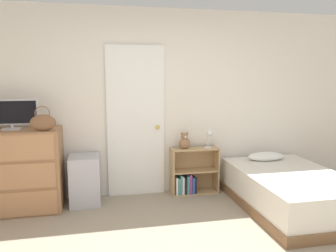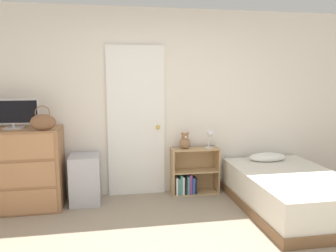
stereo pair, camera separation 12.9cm
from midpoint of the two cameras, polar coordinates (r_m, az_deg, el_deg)
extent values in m
cube|color=silver|center=(4.55, -3.83, 3.98)|extent=(10.00, 0.06, 2.55)
cube|color=white|center=(4.50, -6.46, 0.72)|extent=(0.78, 0.04, 2.06)
sphere|color=gold|center=(4.51, -2.63, -0.23)|extent=(0.06, 0.06, 0.06)
cube|color=#996B47|center=(4.46, -25.40, -6.99)|extent=(1.03, 0.53, 1.01)
cube|color=#AB774F|center=(4.31, -25.95, -12.25)|extent=(0.95, 0.01, 0.30)
cube|color=#AB774F|center=(4.21, -26.26, -7.98)|extent=(0.95, 0.01, 0.30)
cube|color=#AB774F|center=(4.13, -26.57, -3.51)|extent=(0.95, 0.01, 0.30)
cube|color=#B7B7BC|center=(4.38, -26.24, -0.43)|extent=(0.21, 0.16, 0.02)
cylinder|color=#B7B7BC|center=(4.38, -26.26, -0.07)|extent=(0.04, 0.04, 0.04)
cube|color=#B7B7BC|center=(4.36, -26.42, 2.17)|extent=(0.61, 0.02, 0.31)
cube|color=black|center=(4.34, -26.46, 2.15)|extent=(0.57, 0.01, 0.27)
ellipsoid|color=brown|center=(4.09, -21.81, 0.52)|extent=(0.29, 0.09, 0.19)
torus|color=brown|center=(4.07, -21.89, 2.08)|extent=(0.17, 0.01, 0.17)
cube|color=#ADADB7|center=(4.44, -15.07, -9.04)|extent=(0.38, 0.43, 0.64)
cube|color=tan|center=(4.60, -0.09, -7.99)|extent=(0.02, 0.25, 0.65)
cube|color=tan|center=(4.77, 7.60, -7.47)|extent=(0.02, 0.25, 0.65)
cube|color=tan|center=(4.78, 3.79, -11.39)|extent=(0.63, 0.25, 0.02)
cube|color=tan|center=(4.68, 3.83, -7.74)|extent=(0.63, 0.25, 0.02)
cube|color=tan|center=(4.60, 3.87, -3.96)|extent=(0.63, 0.25, 0.02)
cube|color=tan|center=(4.79, 3.44, -7.35)|extent=(0.66, 0.01, 0.65)
cube|color=white|center=(4.65, 0.56, -10.25)|extent=(0.03, 0.18, 0.24)
cube|color=teal|center=(4.67, 0.94, -10.27)|extent=(0.03, 0.20, 0.23)
cube|color=teal|center=(4.64, 1.37, -10.11)|extent=(0.02, 0.14, 0.27)
cube|color=white|center=(4.68, 1.62, -10.08)|extent=(0.03, 0.21, 0.25)
cube|color=black|center=(4.69, 2.07, -10.21)|extent=(0.03, 0.20, 0.22)
cube|color=teal|center=(4.67, 2.55, -10.12)|extent=(0.03, 0.14, 0.25)
cube|color=#8C3F8C|center=(4.70, 2.90, -9.86)|extent=(0.03, 0.20, 0.27)
cube|color=#3359B2|center=(4.72, 3.39, -10.09)|extent=(0.03, 0.21, 0.22)
cube|color=black|center=(4.71, 3.83, -10.13)|extent=(0.02, 0.18, 0.22)
sphere|color=#8C6647|center=(4.54, 2.10, -3.00)|extent=(0.15, 0.15, 0.15)
sphere|color=#8C6647|center=(4.52, 2.11, -1.75)|extent=(0.09, 0.09, 0.09)
sphere|color=silver|center=(4.49, 2.23, -1.93)|extent=(0.03, 0.03, 0.03)
sphere|color=#8C6647|center=(4.51, 1.67, -1.32)|extent=(0.04, 0.04, 0.04)
sphere|color=#8C6647|center=(4.53, 2.54, -1.29)|extent=(0.04, 0.04, 0.04)
cylinder|color=silver|center=(4.62, 6.18, -3.72)|extent=(0.10, 0.10, 0.01)
cylinder|color=silver|center=(4.61, 6.19, -2.60)|extent=(0.01, 0.01, 0.17)
sphere|color=silver|center=(4.58, 6.49, -1.23)|extent=(0.09, 0.09, 0.09)
cube|color=brown|center=(4.48, 19.68, -12.60)|extent=(1.20, 1.81, 0.12)
cube|color=silver|center=(4.40, 19.84, -9.80)|extent=(1.17, 1.75, 0.34)
ellipsoid|color=white|center=(4.89, 15.99, -5.11)|extent=(0.54, 0.28, 0.12)
camera|label=1|loc=(0.06, -90.85, -0.13)|focal=35.00mm
camera|label=2|loc=(0.06, 89.15, 0.13)|focal=35.00mm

